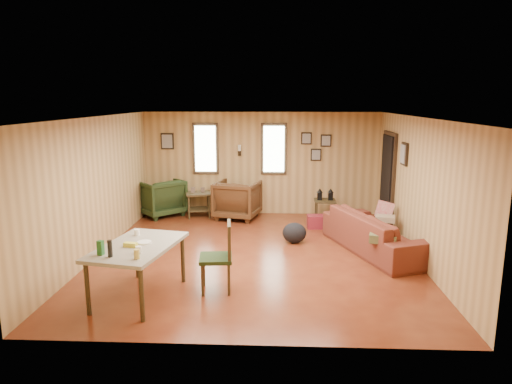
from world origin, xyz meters
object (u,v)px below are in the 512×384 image
(recliner_green, at_px, (160,196))
(recliner_brown, at_px, (237,198))
(side_table, at_px, (325,199))
(sofa, at_px, (377,226))
(dining_table, at_px, (137,250))
(end_table, at_px, (199,200))

(recliner_green, bearing_deg, recliner_brown, 131.23)
(recliner_brown, bearing_deg, side_table, -170.57)
(sofa, height_order, recliner_green, recliner_green)
(dining_table, bearing_deg, recliner_green, 111.72)
(end_table, relative_size, side_table, 0.95)
(recliner_green, distance_m, end_table, 0.92)
(recliner_green, relative_size, side_table, 1.27)
(recliner_green, height_order, end_table, recliner_green)
(sofa, xyz_separation_m, side_table, (-0.71, 2.05, 0.04))
(end_table, bearing_deg, recliner_green, 174.57)
(dining_table, bearing_deg, side_table, 65.80)
(end_table, bearing_deg, recliner_brown, -5.28)
(recliner_brown, xyz_separation_m, dining_table, (-1.00, -4.32, 0.21))
(sofa, distance_m, side_table, 2.17)
(sofa, relative_size, side_table, 3.22)
(sofa, relative_size, end_table, 3.41)
(recliner_brown, distance_m, dining_table, 4.44)
(recliner_green, distance_m, dining_table, 4.57)
(end_table, relative_size, dining_table, 0.43)
(side_table, relative_size, dining_table, 0.46)
(recliner_green, height_order, side_table, recliner_green)
(recliner_brown, distance_m, recliner_green, 1.83)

